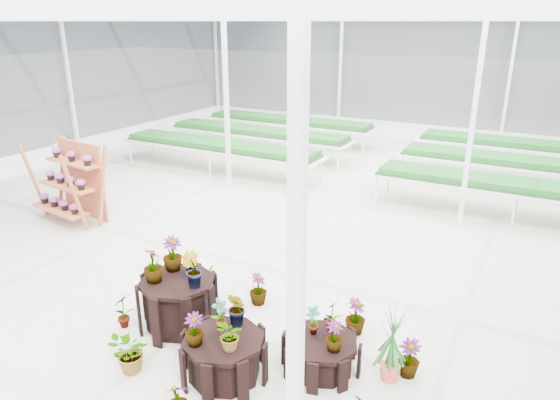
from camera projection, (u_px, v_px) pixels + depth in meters
The scene contains 10 objects.
ground_plane at pixel (244, 271), 8.87m from camera, with size 24.00×24.00×0.00m, color gray.
greenhouse_shell at pixel (241, 148), 8.11m from camera, with size 18.00×24.00×4.50m, color white, non-canonical shape.
steel_frame at pixel (241, 148), 8.11m from camera, with size 18.00×24.00×4.50m, color silver, non-canonical shape.
nursery_benches at pixel (374, 157), 14.70m from camera, with size 16.00×7.00×0.84m, color silver, non-canonical shape.
plinth_tall at pixel (178, 303), 7.17m from camera, with size 1.11×1.11×0.76m, color black.
plinth_mid at pixel (224, 357), 6.17m from camera, with size 1.06×1.06×0.56m, color black.
plinth_low at pixel (321, 354), 6.32m from camera, with size 0.97×0.97×0.44m, color black.
shelf_rack at pixel (68, 183), 10.88m from camera, with size 1.63×0.86×1.73m, color #A54C30, non-canonical shape.
bird_table at pixel (67, 169), 12.06m from camera, with size 0.39×0.39×1.65m, color tan, non-canonical shape.
nursery_plants at pixel (239, 315), 6.67m from camera, with size 4.33×2.85×1.27m.
Camera 1 is at (4.32, -6.67, 4.20)m, focal length 32.00 mm.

